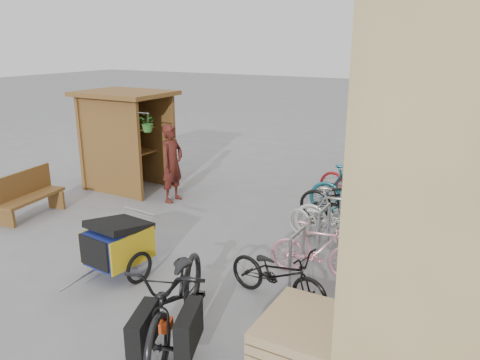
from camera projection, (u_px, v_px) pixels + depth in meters
The scene contains 17 objects.
ground at pixel (173, 252), 8.17m from camera, with size 80.00×80.00×0.00m, color gray.
kiosk at pixel (123, 127), 11.32m from camera, with size 2.49×1.65×2.40m.
bike_rack at pixel (345, 205), 8.97m from camera, with size 0.05×5.35×0.86m.
pallet_stack at pixel (305, 334), 5.54m from camera, with size 1.00×1.20×0.40m.
bench at pixel (28, 194), 9.70m from camera, with size 0.69×1.58×0.97m.
shopping_carts at pixel (420, 160), 12.21m from camera, with size 0.54×1.82×0.97m.
child_trailer at pixel (118, 243), 7.27m from camera, with size 1.01×1.65×0.96m.
cargo_bike at pixel (177, 296), 5.65m from camera, with size 1.52×2.38×1.18m.
person_kiosk at pixel (172, 163), 10.56m from camera, with size 0.65×0.43×1.78m, color maroon.
bike_0 at pixel (278, 274), 6.55m from camera, with size 0.55×1.59×0.83m, color black.
bike_1 at pixel (317, 250), 7.23m from camera, with size 0.42×1.49×0.89m, color pink.
bike_2 at pixel (322, 222), 8.44m from camera, with size 0.54×1.56×0.82m, color beige.
bike_3 at pixel (338, 215), 8.52m from camera, with size 0.47×1.67×1.01m, color beige.
bike_4 at pixel (347, 200), 9.33m from camera, with size 0.67×1.91×1.00m, color black.
bike_5 at pixel (353, 192), 9.60m from camera, with size 0.52×1.86×1.12m, color #1D6275.
bike_6 at pixel (359, 182), 10.51m from camera, with size 0.66×1.90×1.00m, color maroon.
bike_7 at pixel (368, 182), 10.63m from camera, with size 0.43×1.51×0.91m, color #1D6275.
Camera 1 is at (4.65, -5.96, 3.55)m, focal length 35.00 mm.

